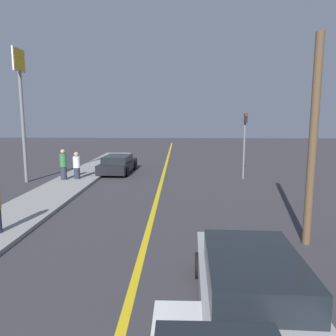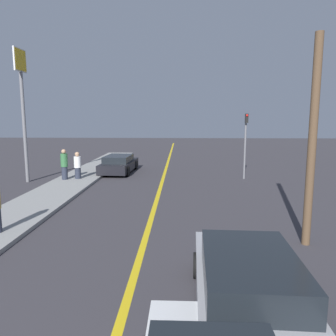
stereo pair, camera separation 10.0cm
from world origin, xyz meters
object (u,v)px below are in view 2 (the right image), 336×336
object	(u,v)px
pedestrian_by_sign	(78,166)
traffic_light	(245,139)
utility_pole	(312,143)
car_far_distant	(119,164)
roadside_sign	(22,91)
pedestrian_far_standing	(64,164)
car_ahead_center	(247,287)

from	to	relation	value
pedestrian_by_sign	traffic_light	xyz separation A→B (m)	(10.07, 1.05, 1.52)
utility_pole	traffic_light	bearing A→B (deg)	89.21
car_far_distant	utility_pole	world-z (taller)	utility_pole
pedestrian_by_sign	roadside_sign	xyz separation A→B (m)	(-2.90, -0.38, 4.34)
roadside_sign	utility_pole	world-z (taller)	roadside_sign
car_far_distant	pedestrian_far_standing	distance (m)	4.29
pedestrian_far_standing	pedestrian_by_sign	xyz separation A→B (m)	(0.69, 0.30, -0.10)
traffic_light	utility_pole	xyz separation A→B (m)	(-0.14, -10.54, 0.60)
car_far_distant	pedestrian_far_standing	bearing A→B (deg)	-124.41
car_far_distant	pedestrian_far_standing	xyz separation A→B (m)	(-2.58, -3.40, 0.44)
pedestrian_by_sign	roadside_sign	distance (m)	5.23
roadside_sign	car_ahead_center	bearing A→B (deg)	-51.34
pedestrian_by_sign	traffic_light	bearing A→B (deg)	5.93
roadside_sign	utility_pole	size ratio (longest dim) A/B	1.24
pedestrian_far_standing	utility_pole	distance (m)	14.19
traffic_light	pedestrian_by_sign	bearing A→B (deg)	-174.07
roadside_sign	traffic_light	bearing A→B (deg)	6.28
car_ahead_center	traffic_light	distance (m)	14.68
pedestrian_by_sign	utility_pole	xyz separation A→B (m)	(9.93, -9.49, 2.12)
utility_pole	pedestrian_by_sign	bearing A→B (deg)	136.29
pedestrian_far_standing	utility_pole	size ratio (longest dim) A/B	0.29
car_far_distant	pedestrian_far_standing	world-z (taller)	pedestrian_far_standing
pedestrian_far_standing	roadside_sign	world-z (taller)	roadside_sign
pedestrian_far_standing	pedestrian_by_sign	world-z (taller)	pedestrian_far_standing
car_ahead_center	traffic_light	size ratio (longest dim) A/B	1.21
car_ahead_center	traffic_light	world-z (taller)	traffic_light
car_far_distant	pedestrian_by_sign	size ratio (longest dim) A/B	2.95
car_far_distant	traffic_light	size ratio (longest dim) A/B	1.19
car_ahead_center	pedestrian_far_standing	xyz separation A→B (m)	(-8.11, 12.98, 0.39)
pedestrian_far_standing	utility_pole	world-z (taller)	utility_pole
traffic_light	utility_pole	world-z (taller)	utility_pole
car_far_distant	traffic_light	world-z (taller)	traffic_light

